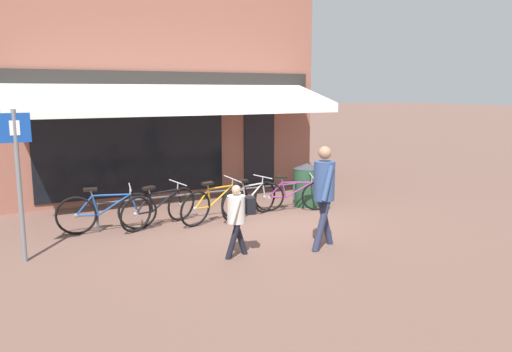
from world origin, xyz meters
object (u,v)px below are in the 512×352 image
bicycle_purple (293,195)px  litter_bin (307,184)px  bicycle_orange (216,203)px  pedestrian_adult (324,186)px  bicycle_black (159,208)px  parking_sign (18,170)px  bicycle_blue (107,212)px  pedestrian_child (238,213)px  bicycle_silver (250,200)px

bicycle_purple → litter_bin: litter_bin is taller
bicycle_orange → pedestrian_adult: (0.95, -2.35, 0.66)m
bicycle_black → bicycle_purple: 2.96m
bicycle_purple → litter_bin: size_ratio=1.66×
bicycle_orange → litter_bin: 2.48m
bicycle_black → parking_sign: size_ratio=0.74×
bicycle_blue → bicycle_black: bicycle_blue is taller
bicycle_black → bicycle_orange: 1.11m
bicycle_black → pedestrian_child: pedestrian_child is taller
bicycle_blue → bicycle_orange: (2.08, -0.26, -0.00)m
pedestrian_adult → parking_sign: (-4.50, 1.57, 0.39)m
bicycle_blue → pedestrian_child: bearing=-46.3°
bicycle_orange → litter_bin: size_ratio=1.76×
bicycle_blue → parking_sign: 2.09m
bicycle_black → litter_bin: 3.55m
bicycle_blue → bicycle_black: 0.99m
bicycle_black → bicycle_orange: bearing=-33.0°
bicycle_purple → parking_sign: size_ratio=0.70×
bicycle_orange → pedestrian_adult: bearing=-85.8°
bicycle_black → pedestrian_child: bearing=-97.6°
bicycle_orange → pedestrian_adult: pedestrian_adult is taller
bicycle_silver → pedestrian_child: pedestrian_child is taller
bicycle_orange → bicycle_silver: 0.80m
bicycle_silver → bicycle_purple: size_ratio=0.98×
bicycle_silver → bicycle_orange: bearing=162.1°
bicycle_silver → bicycle_black: bearing=153.4°
bicycle_blue → litter_bin: 4.53m
bicycle_black → parking_sign: 2.86m
litter_bin → bicycle_orange: bearing=-170.6°
bicycle_purple → bicycle_blue: bearing=-160.5°
bicycle_blue → bicycle_orange: bearing=2.9°
parking_sign → bicycle_purple: bearing=9.1°
bicycle_purple → litter_bin: (0.58, 0.32, 0.14)m
litter_bin → bicycle_blue: bearing=-178.2°
bicycle_purple → pedestrian_child: (-2.38, -2.18, 0.36)m
pedestrian_adult → litter_bin: bearing=-122.0°
bicycle_orange → parking_sign: (-3.55, -0.78, 1.05)m
bicycle_orange → pedestrian_child: pedestrian_child is taller
bicycle_black → bicycle_orange: bicycle_orange is taller
bicycle_orange → bicycle_black: bearing=151.0°
bicycle_blue → pedestrian_child: (1.57, -2.36, 0.33)m
pedestrian_adult → parking_sign: bearing=-22.8°
bicycle_orange → parking_sign: size_ratio=0.74×
bicycle_blue → bicycle_orange: 2.10m
bicycle_blue → parking_sign: (-1.47, -1.04, 1.05)m
bicycle_orange → litter_bin: litter_bin is taller
bicycle_silver → pedestrian_child: size_ratio=1.36×
litter_bin → bicycle_purple: bearing=-151.0°
bicycle_purple → pedestrian_child: pedestrian_child is taller
bicycle_black → bicycle_purple: (2.96, -0.13, -0.02)m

